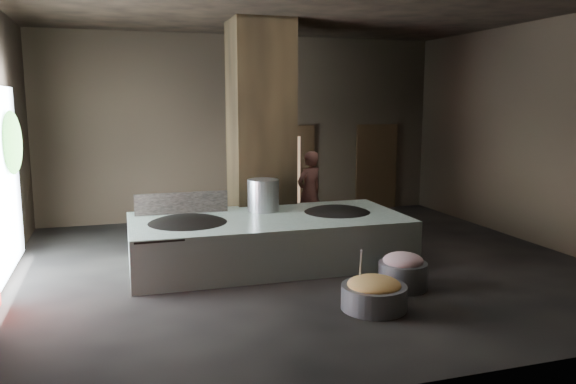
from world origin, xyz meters
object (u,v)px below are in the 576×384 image
object	(u,v)px
cook	(309,192)
meat_basin	(403,275)
hearth_platform	(269,240)
veg_basin	(374,297)
wok_left	(188,228)
stock_pot	(263,196)
wok_right	(337,217)

from	to	relation	value
cook	meat_basin	distance (m)	4.05
hearth_platform	veg_basin	xyz separation A→B (m)	(0.80, -2.67, -0.25)
wok_left	meat_basin	size ratio (longest dim) A/B	2.03
stock_pot	wok_left	bearing A→B (deg)	-158.20
stock_pot	veg_basin	world-z (taller)	stock_pot
hearth_platform	wok_right	xyz separation A→B (m)	(1.35, 0.05, 0.33)
cook	veg_basin	distance (m)	4.76
cook	veg_basin	xyz separation A→B (m)	(-0.69, -4.65, -0.74)
wok_left	wok_right	xyz separation A→B (m)	(2.80, 0.10, 0.00)
hearth_platform	wok_right	size ratio (longest dim) A/B	3.41
wok_right	cook	xyz separation A→B (m)	(0.14, 1.93, 0.16)
wok_right	stock_pot	world-z (taller)	stock_pot
veg_basin	stock_pot	bearing A→B (deg)	103.10
cook	veg_basin	size ratio (longest dim) A/B	1.97
wok_left	veg_basin	xyz separation A→B (m)	(2.25, -2.62, -0.58)
wok_right	cook	size ratio (longest dim) A/B	0.79
hearth_platform	wok_right	world-z (taller)	wok_right
wok_left	veg_basin	bearing A→B (deg)	-49.36
wok_right	cook	distance (m)	1.94
stock_pot	cook	size ratio (longest dim) A/B	0.35
hearth_platform	cook	size ratio (longest dim) A/B	2.68
wok_left	wok_right	size ratio (longest dim) A/B	1.07
hearth_platform	stock_pot	distance (m)	0.90
wok_right	stock_pot	distance (m)	1.44
hearth_platform	meat_basin	size ratio (longest dim) A/B	6.44
wok_left	wok_right	distance (m)	2.80
hearth_platform	stock_pot	bearing A→B (deg)	85.55
cook	veg_basin	bearing A→B (deg)	58.07
wok_left	wok_right	world-z (taller)	wok_left
hearth_platform	cook	bearing A→B (deg)	53.89
hearth_platform	wok_left	bearing A→B (deg)	-177.28
veg_basin	hearth_platform	bearing A→B (deg)	106.66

